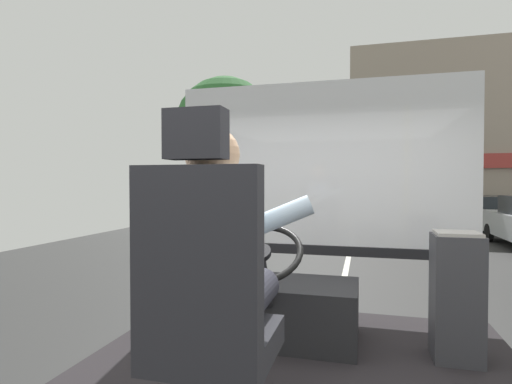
{
  "coord_description": "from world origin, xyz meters",
  "views": [
    {
      "loc": [
        0.36,
        -1.84,
        1.86
      ],
      "look_at": [
        -0.45,
        1.18,
        1.79
      ],
      "focal_mm": 28.27,
      "sensor_mm": 36.0,
      "label": 1
    }
  ],
  "objects_px": {
    "bus_driver": "(218,256)",
    "steering_console": "(276,308)",
    "fare_box": "(456,296)",
    "driver_seat": "(207,313)",
    "parked_car_charcoal": "(488,212)"
  },
  "relations": [
    {
      "from": "bus_driver",
      "to": "steering_console",
      "type": "distance_m",
      "value": 1.27
    },
    {
      "from": "bus_driver",
      "to": "fare_box",
      "type": "height_order",
      "value": "bus_driver"
    },
    {
      "from": "bus_driver",
      "to": "driver_seat",
      "type": "bearing_deg",
      "value": -90.0
    },
    {
      "from": "driver_seat",
      "to": "steering_console",
      "type": "xyz_separation_m",
      "value": [
        0.0,
        1.26,
        -0.36
      ]
    },
    {
      "from": "steering_console",
      "to": "fare_box",
      "type": "height_order",
      "value": "steering_console"
    },
    {
      "from": "bus_driver",
      "to": "fare_box",
      "type": "relative_size",
      "value": 1.04
    },
    {
      "from": "driver_seat",
      "to": "bus_driver",
      "type": "height_order",
      "value": "driver_seat"
    },
    {
      "from": "steering_console",
      "to": "parked_car_charcoal",
      "type": "distance_m",
      "value": 15.81
    },
    {
      "from": "bus_driver",
      "to": "steering_console",
      "type": "relative_size",
      "value": 0.74
    },
    {
      "from": "driver_seat",
      "to": "fare_box",
      "type": "xyz_separation_m",
      "value": [
        1.13,
        1.24,
        -0.19
      ]
    },
    {
      "from": "bus_driver",
      "to": "fare_box",
      "type": "bearing_deg",
      "value": 44.71
    },
    {
      "from": "fare_box",
      "to": "driver_seat",
      "type": "bearing_deg",
      "value": -132.45
    },
    {
      "from": "steering_console",
      "to": "driver_seat",
      "type": "bearing_deg",
      "value": -90.0
    },
    {
      "from": "bus_driver",
      "to": "steering_console",
      "type": "xyz_separation_m",
      "value": [
        0.0,
        1.14,
        -0.56
      ]
    },
    {
      "from": "bus_driver",
      "to": "parked_car_charcoal",
      "type": "height_order",
      "value": "bus_driver"
    }
  ]
}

